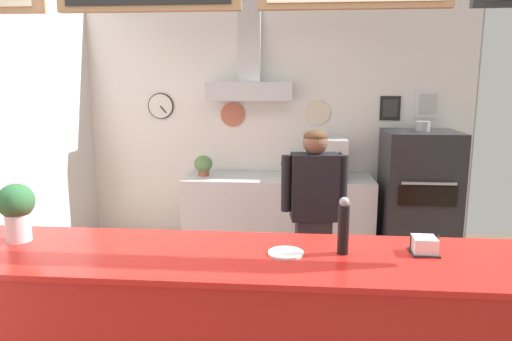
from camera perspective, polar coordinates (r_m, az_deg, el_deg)
name	(u,v)px	position (r m, az deg, el deg)	size (l,w,h in m)	color
back_wall_assembly	(273,116)	(5.26, 2.07, 6.68)	(4.46, 3.09, 2.89)	gray
back_prep_counter	(278,217)	(5.27, 2.71, -5.65)	(2.06, 0.63, 0.90)	silver
pizza_oven	(418,198)	(5.24, 19.10, -3.23)	(0.75, 0.72, 1.53)	#232326
shop_worker	(313,218)	(3.81, 7.01, -5.75)	(0.52, 0.26, 1.57)	#232328
espresso_machine	(325,159)	(5.10, 8.40, 1.38)	(0.45, 0.46, 0.43)	silver
potted_basil	(289,165)	(5.11, 4.07, 0.62)	(0.19, 0.19, 0.24)	beige
potted_sage	(203,165)	(5.24, -6.44, 0.71)	(0.20, 0.20, 0.23)	#9E563D
basil_vase	(17,210)	(2.88, -27.09, -4.30)	(0.20, 0.20, 0.32)	silver
pepper_grinder	(343,226)	(2.43, 10.59, -6.66)	(0.06, 0.06, 0.30)	black
condiment_plate	(286,253)	(2.43, 3.66, -9.98)	(0.18, 0.18, 0.01)	white
napkin_holder	(424,246)	(2.57, 19.76, -8.64)	(0.14, 0.14, 0.10)	#262628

